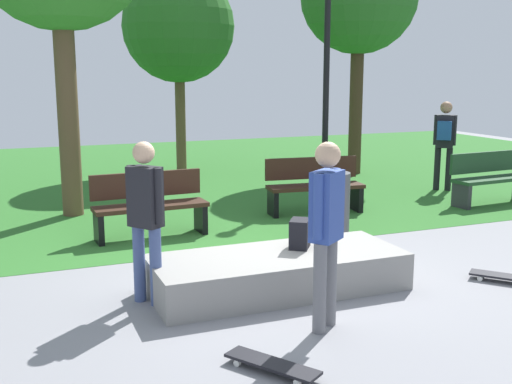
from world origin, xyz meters
The scene contains 15 objects.
ground_plane centered at (0.00, 0.00, 0.00)m, with size 28.00×28.00×0.00m, color gray.
grass_lawn centered at (0.00, 7.53, 0.00)m, with size 26.60×12.93×0.01m, color #2D6B28.
concrete_ledge centered at (0.04, -0.49, 0.20)m, with size 2.71×1.08×0.40m, color gray.
backpack_on_ledge centered at (0.36, -0.35, 0.56)m, with size 0.28×0.20×0.32m, color black.
skater_performing_trick centered at (0.02, -1.59, 1.01)m, with size 0.38×0.35×1.72m.
skater_watching centered at (-1.33, -0.35, 0.96)m, with size 0.35×0.38×1.65m.
skateboard_by_ledge centered at (-0.76, -2.19, 0.06)m, with size 0.60×0.78×0.08m.
skateboard_spare centered at (2.51, -1.23, 0.06)m, with size 0.68×0.74×0.08m.
park_bench_far_left centered at (2.11, 2.73, 0.48)m, with size 1.64×0.64×0.91m.
park_bench_by_oak centered at (-0.75, 2.22, 0.48)m, with size 1.62×0.54×0.91m.
park_bench_near_path centered at (5.35, 2.22, 0.48)m, with size 1.63×0.59×0.91m.
tree_tall_oak centered at (1.24, 7.89, 3.31)m, with size 2.56×2.56×4.61m.
lamp_post centered at (3.24, 4.49, 2.66)m, with size 0.28×0.28×4.40m.
trash_bin centered at (1.66, 1.31, 0.46)m, with size 0.52×0.52×0.91m, color #4C4C51.
pedestrian_with_backpack centered at (5.36, 3.55, 1.05)m, with size 0.44×0.45×1.75m.
Camera 1 is at (-2.56, -6.36, 2.31)m, focal length 43.87 mm.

